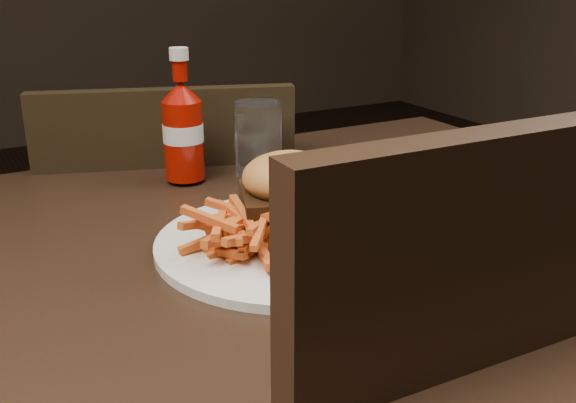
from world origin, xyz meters
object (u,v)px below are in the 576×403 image
dining_table (227,265)px  ketchup_bottle (184,140)px  plate (292,243)px  chair_far (176,297)px  tumbler (258,139)px

dining_table → ketchup_bottle: (0.04, 0.24, 0.08)m
plate → dining_table: bearing=153.3°
chair_far → tumbler: 0.47m
dining_table → chair_far: size_ratio=2.94×
chair_far → ketchup_bottle: 0.47m
dining_table → ketchup_bottle: size_ratio=11.02×
plate → ketchup_bottle: (-0.02, 0.27, 0.06)m
plate → tumbler: bearing=71.7°
tumbler → ketchup_bottle: bearing=165.1°
tumbler → chair_far: bearing=97.8°
chair_far → tumbler: tumbler is taller
chair_far → ketchup_bottle: ketchup_bottle is taller
ketchup_bottle → tumbler: size_ratio=1.04×
dining_table → tumbler: (0.14, 0.21, 0.08)m
plate → tumbler: (0.08, 0.24, 0.05)m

